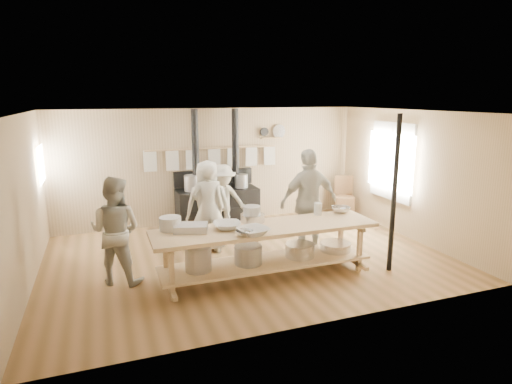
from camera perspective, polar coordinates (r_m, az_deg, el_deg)
ground at (r=7.85m, az=-1.09°, el=-8.72°), size 7.00×7.00×0.00m
room_shell at (r=7.41m, az=-1.15°, el=3.05°), size 7.00×7.00×7.00m
window_right at (r=9.61m, az=17.66°, el=3.92°), size 0.09×1.50×1.65m
left_opening at (r=9.07m, az=-26.74°, el=3.32°), size 0.00×0.90×0.90m
stove at (r=9.62m, az=-5.24°, el=-1.46°), size 1.90×0.75×2.60m
towel_rail at (r=9.70m, az=-5.75°, el=4.88°), size 3.00×0.04×0.47m
back_wall_shelf at (r=10.14m, az=2.26°, el=7.80°), size 0.63×0.14×0.32m
prep_table at (r=6.87m, az=1.27°, el=-7.25°), size 3.60×0.90×0.85m
support_post at (r=7.27m, az=17.95°, el=-0.35°), size 0.08×0.08×2.60m
cook_far_left at (r=7.87m, az=-6.43°, el=-2.19°), size 0.66×0.46×1.71m
cook_left at (r=6.93m, az=-18.23°, el=-4.90°), size 1.02×0.95×1.69m
cook_center at (r=8.02m, az=-6.39°, el=-1.88°), size 0.92×0.68×1.72m
cook_right at (r=7.87m, az=7.07°, el=-1.32°), size 1.16×0.52×1.94m
cook_by_window at (r=8.88m, az=-4.40°, el=-1.13°), size 1.00×0.61×1.50m
chair at (r=10.72m, az=11.65°, el=-1.52°), size 0.58×0.58×0.95m
bowl_white_a at (r=6.65m, az=-3.89°, el=-4.48°), size 0.49×0.49×0.10m
bowl_steel_a at (r=6.31m, az=-1.53°, el=-5.52°), size 0.37×0.37×0.08m
bowl_white_b at (r=6.34m, az=-0.38°, el=-5.28°), size 0.55×0.55×0.11m
bowl_steel_b at (r=7.71m, az=11.26°, el=-2.31°), size 0.41×0.41×0.10m
roasting_pan at (r=6.59m, az=-8.67°, el=-4.75°), size 0.57×0.46×0.11m
mixing_bowl_large at (r=7.01m, az=-0.45°, el=-3.46°), size 0.43×0.43×0.13m
bucket_galv at (r=6.99m, az=-0.55°, el=-2.94°), size 0.30×0.30×0.26m
deep_bowl_enamel at (r=6.69m, az=-11.36°, el=-4.15°), size 0.34×0.34×0.21m
pitcher at (r=7.47m, az=8.26°, el=-2.24°), size 0.14×0.14×0.21m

